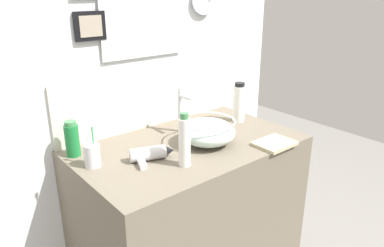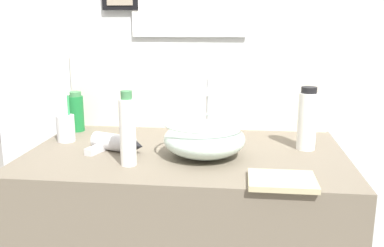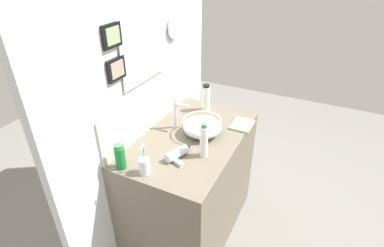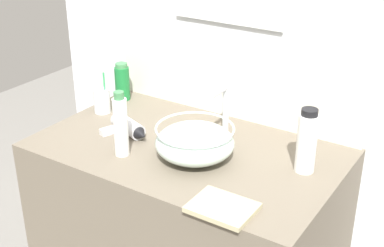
{
  "view_description": "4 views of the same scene",
  "coord_description": "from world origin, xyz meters",
  "px_view_note": "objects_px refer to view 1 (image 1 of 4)",
  "views": [
    {
      "loc": [
        -1.06,
        -1.31,
        1.65
      ],
      "look_at": [
        0.02,
        0.0,
        1.02
      ],
      "focal_mm": 35.0,
      "sensor_mm": 36.0,
      "label": 1
    },
    {
      "loc": [
        0.19,
        -1.44,
        1.36
      ],
      "look_at": [
        0.02,
        0.0,
        1.02
      ],
      "focal_mm": 40.0,
      "sensor_mm": 36.0,
      "label": 2
    },
    {
      "loc": [
        -1.6,
        -0.79,
        2.08
      ],
      "look_at": [
        0.02,
        0.0,
        1.02
      ],
      "focal_mm": 28.0,
      "sensor_mm": 36.0,
      "label": 3
    },
    {
      "loc": [
        0.96,
        -1.44,
        1.82
      ],
      "look_at": [
        0.02,
        0.0,
        1.02
      ],
      "focal_mm": 50.0,
      "sensor_mm": 36.0,
      "label": 4
    }
  ],
  "objects_px": {
    "toothbrush_cup": "(92,155)",
    "lotion_bottle": "(239,103)",
    "shampoo_bottle": "(185,141)",
    "hand_towel": "(274,143)",
    "glass_bowl_sink": "(207,131)",
    "spray_bottle": "(72,139)",
    "hair_drier": "(151,154)",
    "faucet": "(182,107)"
  },
  "relations": [
    {
      "from": "toothbrush_cup",
      "to": "lotion_bottle",
      "type": "xyz_separation_m",
      "value": [
        0.9,
        -0.0,
        0.06
      ]
    },
    {
      "from": "toothbrush_cup",
      "to": "lotion_bottle",
      "type": "relative_size",
      "value": 0.87
    },
    {
      "from": "toothbrush_cup",
      "to": "shampoo_bottle",
      "type": "height_order",
      "value": "shampoo_bottle"
    },
    {
      "from": "hand_towel",
      "to": "toothbrush_cup",
      "type": "bearing_deg",
      "value": 155.76
    },
    {
      "from": "glass_bowl_sink",
      "to": "spray_bottle",
      "type": "bearing_deg",
      "value": 152.96
    },
    {
      "from": "toothbrush_cup",
      "to": "spray_bottle",
      "type": "relative_size",
      "value": 1.18
    },
    {
      "from": "hair_drier",
      "to": "lotion_bottle",
      "type": "xyz_separation_m",
      "value": [
        0.67,
        0.11,
        0.08
      ]
    },
    {
      "from": "hair_drier",
      "to": "spray_bottle",
      "type": "xyz_separation_m",
      "value": [
        -0.25,
        0.26,
        0.05
      ]
    },
    {
      "from": "hair_drier",
      "to": "toothbrush_cup",
      "type": "height_order",
      "value": "toothbrush_cup"
    },
    {
      "from": "shampoo_bottle",
      "to": "toothbrush_cup",
      "type": "bearing_deg",
      "value": 141.65
    },
    {
      "from": "faucet",
      "to": "lotion_bottle",
      "type": "height_order",
      "value": "faucet"
    },
    {
      "from": "toothbrush_cup",
      "to": "hand_towel",
      "type": "distance_m",
      "value": 0.86
    },
    {
      "from": "glass_bowl_sink",
      "to": "shampoo_bottle",
      "type": "xyz_separation_m",
      "value": [
        -0.23,
        -0.12,
        0.05
      ]
    },
    {
      "from": "toothbrush_cup",
      "to": "spray_bottle",
      "type": "bearing_deg",
      "value": 97.06
    },
    {
      "from": "hair_drier",
      "to": "shampoo_bottle",
      "type": "height_order",
      "value": "shampoo_bottle"
    },
    {
      "from": "glass_bowl_sink",
      "to": "shampoo_bottle",
      "type": "height_order",
      "value": "shampoo_bottle"
    },
    {
      "from": "hair_drier",
      "to": "faucet",
      "type": "bearing_deg",
      "value": 29.54
    },
    {
      "from": "lotion_bottle",
      "to": "shampoo_bottle",
      "type": "xyz_separation_m",
      "value": [
        -0.59,
        -0.24,
        0.0
      ]
    },
    {
      "from": "faucet",
      "to": "toothbrush_cup",
      "type": "xyz_separation_m",
      "value": [
        -0.54,
        -0.07,
        -0.08
      ]
    },
    {
      "from": "faucet",
      "to": "lotion_bottle",
      "type": "distance_m",
      "value": 0.36
    },
    {
      "from": "faucet",
      "to": "hair_drier",
      "type": "xyz_separation_m",
      "value": [
        -0.31,
        -0.18,
        -0.11
      ]
    },
    {
      "from": "glass_bowl_sink",
      "to": "toothbrush_cup",
      "type": "relative_size",
      "value": 1.41
    },
    {
      "from": "faucet",
      "to": "hair_drier",
      "type": "relative_size",
      "value": 1.15
    },
    {
      "from": "glass_bowl_sink",
      "to": "spray_bottle",
      "type": "relative_size",
      "value": 1.66
    },
    {
      "from": "toothbrush_cup",
      "to": "hand_towel",
      "type": "height_order",
      "value": "toothbrush_cup"
    },
    {
      "from": "glass_bowl_sink",
      "to": "toothbrush_cup",
      "type": "distance_m",
      "value": 0.56
    },
    {
      "from": "shampoo_bottle",
      "to": "hand_towel",
      "type": "xyz_separation_m",
      "value": [
        0.47,
        -0.11,
        -0.11
      ]
    },
    {
      "from": "hair_drier",
      "to": "hand_towel",
      "type": "distance_m",
      "value": 0.61
    },
    {
      "from": "hair_drier",
      "to": "lotion_bottle",
      "type": "height_order",
      "value": "lotion_bottle"
    },
    {
      "from": "toothbrush_cup",
      "to": "hand_towel",
      "type": "relative_size",
      "value": 1.03
    },
    {
      "from": "glass_bowl_sink",
      "to": "spray_bottle",
      "type": "xyz_separation_m",
      "value": [
        -0.56,
        0.29,
        0.02
      ]
    },
    {
      "from": "glass_bowl_sink",
      "to": "faucet",
      "type": "xyz_separation_m",
      "value": [
        0.0,
        0.2,
        0.07
      ]
    },
    {
      "from": "faucet",
      "to": "shampoo_bottle",
      "type": "xyz_separation_m",
      "value": [
        -0.23,
        -0.32,
        -0.02
      ]
    },
    {
      "from": "hair_drier",
      "to": "toothbrush_cup",
      "type": "xyz_separation_m",
      "value": [
        -0.23,
        0.11,
        0.02
      ]
    },
    {
      "from": "glass_bowl_sink",
      "to": "hand_towel",
      "type": "xyz_separation_m",
      "value": [
        0.24,
        -0.22,
        -0.06
      ]
    },
    {
      "from": "hair_drier",
      "to": "hand_towel",
      "type": "relative_size",
      "value": 1.1
    },
    {
      "from": "spray_bottle",
      "to": "glass_bowl_sink",
      "type": "bearing_deg",
      "value": -27.04
    },
    {
      "from": "spray_bottle",
      "to": "hand_towel",
      "type": "xyz_separation_m",
      "value": [
        0.8,
        -0.51,
        -0.07
      ]
    },
    {
      "from": "hair_drier",
      "to": "toothbrush_cup",
      "type": "distance_m",
      "value": 0.25
    },
    {
      "from": "shampoo_bottle",
      "to": "spray_bottle",
      "type": "bearing_deg",
      "value": 129.28
    },
    {
      "from": "toothbrush_cup",
      "to": "shampoo_bottle",
      "type": "xyz_separation_m",
      "value": [
        0.31,
        -0.24,
        0.06
      ]
    },
    {
      "from": "toothbrush_cup",
      "to": "spray_bottle",
      "type": "height_order",
      "value": "toothbrush_cup"
    }
  ]
}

